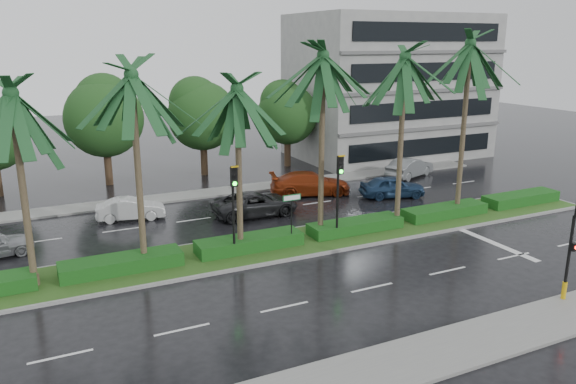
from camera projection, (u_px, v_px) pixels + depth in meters
name	position (u px, v px, depth m)	size (l,w,h in m)	color
ground	(314.00, 249.00, 27.46)	(120.00, 120.00, 0.00)	black
near_sidewalk	(461.00, 346.00, 18.59)	(40.00, 2.40, 0.12)	slate
far_sidewalk	(230.00, 191.00, 37.87)	(40.00, 2.00, 0.12)	slate
median	(305.00, 241.00, 28.31)	(36.00, 4.00, 0.15)	gray
hedge	(305.00, 234.00, 28.21)	(35.20, 1.40, 0.60)	#123F12
lane_markings	(371.00, 242.00, 28.37)	(34.00, 13.06, 0.01)	silver
palm_row	(282.00, 81.00, 25.72)	(26.30, 4.20, 10.39)	#3E3123
signal_near	(573.00, 242.00, 21.18)	(0.34, 0.45, 4.36)	black
signal_median_left	(234.00, 198.00, 25.26)	(0.34, 0.42, 4.36)	black
signal_median_right	(339.00, 185.00, 27.57)	(0.34, 0.42, 4.36)	black
street_sign	(292.00, 207.00, 26.91)	(0.95, 0.09, 2.60)	black
bg_trees	(216.00, 110.00, 41.94)	(33.10, 5.57, 8.04)	#39261A
building	(389.00, 86.00, 48.69)	(16.00, 10.00, 12.00)	gray
car_white	(131.00, 209.00, 31.81)	(3.78, 1.32, 1.25)	#BABABA
car_darkgrey	(255.00, 204.00, 32.52)	(5.03, 2.32, 1.40)	#232426
car_red	(310.00, 183.00, 36.89)	(5.26, 2.14, 1.53)	maroon
car_blue	(392.00, 187.00, 36.30)	(4.17, 1.68, 1.42)	navy
car_grey	(410.00, 168.00, 41.68)	(4.42, 1.54, 1.46)	slate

